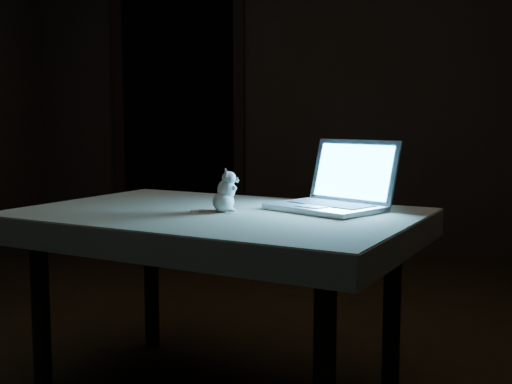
# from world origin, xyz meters

# --- Properties ---
(floor) EXTENTS (5.00, 5.00, 0.00)m
(floor) POSITION_xyz_m (0.00, 0.00, 0.00)
(floor) COLOR black
(floor) RESTS_ON ground
(back_wall) EXTENTS (4.50, 0.04, 2.60)m
(back_wall) POSITION_xyz_m (0.00, 2.50, 1.30)
(back_wall) COLOR black
(back_wall) RESTS_ON ground
(doorway) EXTENTS (1.06, 0.36, 2.13)m
(doorway) POSITION_xyz_m (-1.10, 2.50, 1.06)
(doorway) COLOR black
(doorway) RESTS_ON back_wall
(table) EXTENTS (1.46, 1.17, 0.68)m
(table) POSITION_xyz_m (-0.11, -0.20, 0.34)
(table) COLOR black
(table) RESTS_ON floor
(tablecloth) EXTENTS (1.60, 1.34, 0.09)m
(tablecloth) POSITION_xyz_m (-0.02, -0.19, 0.64)
(tablecloth) COLOR beige
(tablecloth) RESTS_ON table
(laptop) EXTENTS (0.49, 0.48, 0.25)m
(laptop) POSITION_xyz_m (0.27, -0.11, 0.82)
(laptop) COLOR #B8B8BD
(laptop) RESTS_ON tablecloth
(plush_mouse) EXTENTS (0.13, 0.13, 0.15)m
(plush_mouse) POSITION_xyz_m (-0.08, -0.22, 0.77)
(plush_mouse) COLOR silver
(plush_mouse) RESTS_ON tablecloth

